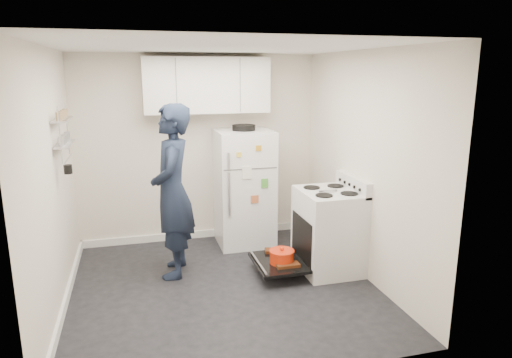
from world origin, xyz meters
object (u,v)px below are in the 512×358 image
object	(u,v)px
open_oven_door	(280,260)
person	(173,192)
electric_range	(327,231)
refrigerator	(244,187)

from	to	relation	value
open_oven_door	person	size ratio (longest dim) A/B	0.37
electric_range	open_oven_door	bearing A→B (deg)	-178.59
electric_range	refrigerator	world-z (taller)	refrigerator
electric_range	refrigerator	size ratio (longest dim) A/B	0.69
electric_range	person	bearing A→B (deg)	168.15
open_oven_door	person	bearing A→B (deg)	161.80
open_oven_door	person	xyz separation A→B (m)	(-1.14, 0.38, 0.78)
electric_range	person	xyz separation A→B (m)	(-1.72, 0.36, 0.50)
electric_range	person	world-z (taller)	person
electric_range	person	size ratio (longest dim) A/B	0.57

